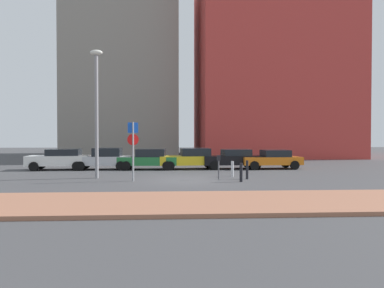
% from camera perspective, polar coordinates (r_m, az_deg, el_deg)
% --- Properties ---
extents(ground_plane, '(120.00, 120.00, 0.00)m').
position_cam_1_polar(ground_plane, '(19.64, -0.68, -5.71)').
color(ground_plane, '#424244').
extents(sidewalk_brick, '(40.00, 4.31, 0.14)m').
position_cam_1_polar(sidewalk_brick, '(12.61, 0.84, -9.24)').
color(sidewalk_brick, '#9E664C').
rests_on(sidewalk_brick, ground).
extents(parked_car_white, '(4.30, 2.28, 1.47)m').
position_cam_1_polar(parked_car_white, '(27.28, -20.16, -2.20)').
color(parked_car_white, white).
rests_on(parked_car_white, ground).
extents(parked_car_silver, '(4.05, 1.89, 1.54)m').
position_cam_1_polar(parked_car_silver, '(26.62, -13.74, -2.24)').
color(parked_car_silver, '#B7BABF').
rests_on(parked_car_silver, ground).
extents(parked_car_green, '(4.28, 2.16, 1.47)m').
position_cam_1_polar(parked_car_green, '(26.12, -6.82, -2.33)').
color(parked_car_green, '#237238').
rests_on(parked_car_green, ground).
extents(parked_car_yellow, '(4.54, 2.26, 1.52)m').
position_cam_1_polar(parked_car_yellow, '(26.19, -0.12, -2.28)').
color(parked_car_yellow, gold).
rests_on(parked_car_yellow, ground).
extents(parked_car_black, '(4.55, 2.19, 1.43)m').
position_cam_1_polar(parked_car_black, '(26.56, 6.57, -2.31)').
color(parked_car_black, black).
rests_on(parked_car_black, ground).
extents(parked_car_orange, '(4.42, 2.19, 1.38)m').
position_cam_1_polar(parked_car_orange, '(27.01, 12.48, -2.33)').
color(parked_car_orange, orange).
rests_on(parked_car_orange, ground).
extents(parking_sign_post, '(0.59, 0.19, 3.13)m').
position_cam_1_polar(parking_sign_post, '(19.24, -9.30, 0.02)').
color(parking_sign_post, gray).
rests_on(parking_sign_post, ground).
extents(parking_meter, '(0.18, 0.14, 1.33)m').
position_cam_1_polar(parking_meter, '(19.88, 4.24, -3.12)').
color(parking_meter, '#4C4C51').
rests_on(parking_meter, ground).
extents(street_lamp, '(0.70, 0.36, 7.24)m').
position_cam_1_polar(street_lamp, '(21.18, -14.85, 6.26)').
color(street_lamp, gray).
rests_on(street_lamp, ground).
extents(traffic_bollard_near, '(0.16, 0.16, 0.98)m').
position_cam_1_polar(traffic_bollard_near, '(18.94, 7.76, -4.49)').
color(traffic_bollard_near, black).
rests_on(traffic_bollard_near, ground).
extents(traffic_bollard_mid, '(0.16, 0.16, 0.91)m').
position_cam_1_polar(traffic_bollard_mid, '(21.35, 6.40, -3.94)').
color(traffic_bollard_mid, '#B7B7BC').
rests_on(traffic_bollard_mid, ground).
extents(traffic_bollard_far, '(0.14, 0.14, 1.04)m').
position_cam_1_polar(traffic_bollard_far, '(20.19, 8.70, -4.05)').
color(traffic_bollard_far, black).
rests_on(traffic_bollard_far, ground).
extents(building_colorful_midrise, '(17.12, 17.64, 23.09)m').
position_cam_1_polar(building_colorful_midrise, '(47.24, 11.71, 12.35)').
color(building_colorful_midrise, '#BF3833').
rests_on(building_colorful_midrise, ground).
extents(building_under_construction, '(13.36, 13.35, 22.05)m').
position_cam_1_polar(building_under_construction, '(48.23, -10.41, 11.50)').
color(building_under_construction, gray).
rests_on(building_under_construction, ground).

